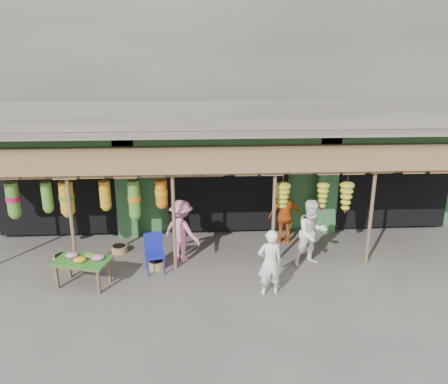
{
  "coord_description": "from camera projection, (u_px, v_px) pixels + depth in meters",
  "views": [
    {
      "loc": [
        -0.86,
        -10.37,
        5.26
      ],
      "look_at": [
        -0.18,
        1.0,
        1.66
      ],
      "focal_mm": 35.0,
      "sensor_mm": 36.0,
      "label": 1
    }
  ],
  "objects": [
    {
      "name": "basket_right",
      "position": [
        156.0,
        264.0,
        11.22
      ],
      "size": [
        0.57,
        0.57,
        0.21
      ],
      "primitive_type": "cylinder",
      "rotation": [
        0.0,
        0.0,
        0.25
      ],
      "color": "#AA814F",
      "rests_on": "ground"
    },
    {
      "name": "basket_mid",
      "position": [
        63.0,
        259.0,
        11.52
      ],
      "size": [
        0.7,
        0.7,
        0.2
      ],
      "primitive_type": "cylinder",
      "rotation": [
        0.0,
        0.0,
        0.42
      ],
      "color": "brown",
      "rests_on": "ground"
    },
    {
      "name": "person_shopper",
      "position": [
        182.0,
        231.0,
        11.44
      ],
      "size": [
        1.24,
        1.14,
        1.68
      ],
      "primitive_type": "imported",
      "rotation": [
        0.0,
        0.0,
        2.52
      ],
      "color": "pink",
      "rests_on": "ground"
    },
    {
      "name": "basket_left",
      "position": [
        120.0,
        249.0,
        12.13
      ],
      "size": [
        0.55,
        0.55,
        0.18
      ],
      "primitive_type": "cylinder",
      "rotation": [
        0.0,
        0.0,
        0.27
      ],
      "color": "olive",
      "rests_on": "ground"
    },
    {
      "name": "person_vendor",
      "position": [
        285.0,
        216.0,
        12.57
      ],
      "size": [
        0.95,
        0.4,
        1.62
      ],
      "primitive_type": "imported",
      "rotation": [
        0.0,
        0.0,
        3.15
      ],
      "color": "#D85C14",
      "rests_on": "ground"
    },
    {
      "name": "flower_table",
      "position": [
        83.0,
        261.0,
        10.25
      ],
      "size": [
        1.45,
        1.08,
        0.77
      ],
      "rotation": [
        0.0,
        0.0,
        -0.28
      ],
      "color": "brown",
      "rests_on": "ground"
    },
    {
      "name": "person_front",
      "position": [
        270.0,
        262.0,
        9.83
      ],
      "size": [
        0.61,
        0.44,
        1.56
      ],
      "primitive_type": "imported",
      "rotation": [
        0.0,
        0.0,
        3.25
      ],
      "color": "white",
      "rests_on": "ground"
    },
    {
      "name": "ground",
      "position": [
        233.0,
        263.0,
        11.51
      ],
      "size": [
        80.0,
        80.0,
        0.0
      ],
      "primitive_type": "plane",
      "color": "#514C47",
      "rests_on": "ground"
    },
    {
      "name": "building",
      "position": [
        223.0,
        112.0,
        15.13
      ],
      "size": [
        16.4,
        6.8,
        7.0
      ],
      "color": "gray",
      "rests_on": "ground"
    },
    {
      "name": "person_right",
      "position": [
        312.0,
        233.0,
        11.19
      ],
      "size": [
        1.01,
        0.89,
        1.77
      ],
      "primitive_type": "imported",
      "rotation": [
        0.0,
        0.0,
        0.29
      ],
      "color": "white",
      "rests_on": "ground"
    },
    {
      "name": "blue_chair",
      "position": [
        154.0,
        250.0,
        10.98
      ],
      "size": [
        0.56,
        0.57,
        0.98
      ],
      "rotation": [
        0.0,
        0.0,
        0.21
      ],
      "color": "#171E97",
      "rests_on": "ground"
    },
    {
      "name": "awning",
      "position": [
        226.0,
        161.0,
        11.49
      ],
      "size": [
        14.0,
        2.7,
        2.79
      ],
      "color": "brown",
      "rests_on": "ground"
    }
  ]
}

